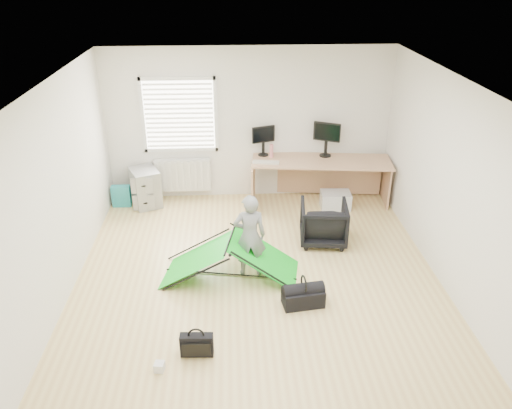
{
  "coord_description": "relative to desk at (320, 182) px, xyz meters",
  "views": [
    {
      "loc": [
        -0.33,
        -5.72,
        4.01
      ],
      "look_at": [
        0.0,
        0.4,
        0.95
      ],
      "focal_mm": 35.0,
      "sensor_mm": 36.0,
      "label": 1
    }
  ],
  "objects": [
    {
      "name": "office_chair",
      "position": [
        -0.17,
        -1.36,
        -0.08
      ],
      "size": [
        0.77,
        0.79,
        0.65
      ],
      "primitive_type": "imported",
      "rotation": [
        0.0,
        0.0,
        3.03
      ],
      "color": "black",
      "rests_on": "ground"
    },
    {
      "name": "person",
      "position": [
        -1.34,
        -2.18,
        0.2
      ],
      "size": [
        0.46,
        0.31,
        1.22
      ],
      "primitive_type": "imported",
      "rotation": [
        0.0,
        0.0,
        3.19
      ],
      "color": "slate",
      "rests_on": "ground"
    },
    {
      "name": "duffel_bag",
      "position": [
        -0.7,
        -2.92,
        -0.3
      ],
      "size": [
        0.55,
        0.34,
        0.23
      ],
      "primitive_type": "cube",
      "rotation": [
        0.0,
        0.0,
        0.14
      ],
      "color": "black",
      "rests_on": "ground"
    },
    {
      "name": "ground",
      "position": [
        -1.24,
        -2.32,
        -0.41
      ],
      "size": [
        5.5,
        5.5,
        0.0
      ],
      "primitive_type": "plane",
      "color": "#D9BA73",
      "rests_on": "ground"
    },
    {
      "name": "window",
      "position": [
        -2.44,
        0.39,
        1.14
      ],
      "size": [
        1.2,
        0.06,
        1.2
      ],
      "primitive_type": "cube",
      "color": "silver",
      "rests_on": "back_wall"
    },
    {
      "name": "monitor_left",
      "position": [
        -1.0,
        0.3,
        0.61
      ],
      "size": [
        0.42,
        0.22,
        0.4
      ],
      "primitive_type": "cube",
      "rotation": [
        0.0,
        0.0,
        0.33
      ],
      "color": "black",
      "rests_on": "desk"
    },
    {
      "name": "laptop_bag",
      "position": [
        -2.0,
        -3.75,
        -0.27
      ],
      "size": [
        0.37,
        0.13,
        0.28
      ],
      "primitive_type": "cube",
      "rotation": [
        0.0,
        0.0,
        -0.05
      ],
      "color": "black",
      "rests_on": "ground"
    },
    {
      "name": "tote_bag",
      "position": [
        -3.53,
        0.06,
        -0.22
      ],
      "size": [
        0.32,
        0.14,
        0.38
      ],
      "primitive_type": "cube",
      "rotation": [
        0.0,
        0.0,
        -0.01
      ],
      "color": "teal",
      "rests_on": "ground"
    },
    {
      "name": "thermos",
      "position": [
        -0.86,
        0.19,
        0.53
      ],
      "size": [
        0.08,
        0.08,
        0.24
      ],
      "primitive_type": "cylinder",
      "rotation": [
        0.0,
        0.0,
        0.32
      ],
      "color": "#D3767B",
      "rests_on": "desk"
    },
    {
      "name": "radiator",
      "position": [
        -2.44,
        0.35,
        0.04
      ],
      "size": [
        1.0,
        0.12,
        0.6
      ],
      "primitive_type": "cube",
      "color": "silver",
      "rests_on": "back_wall"
    },
    {
      "name": "storage_crate",
      "position": [
        0.25,
        -0.21,
        -0.27
      ],
      "size": [
        0.53,
        0.38,
        0.29
      ],
      "primitive_type": "cube",
      "rotation": [
        0.0,
        0.0,
        -0.03
      ],
      "color": "silver",
      "rests_on": "ground"
    },
    {
      "name": "monitor_right",
      "position": [
        0.1,
        0.2,
        0.64
      ],
      "size": [
        0.47,
        0.29,
        0.45
      ],
      "primitive_type": "cube",
      "rotation": [
        0.0,
        0.0,
        -0.43
      ],
      "color": "black",
      "rests_on": "desk"
    },
    {
      "name": "filing_cabinet",
      "position": [
        -3.1,
        0.1,
        -0.07
      ],
      "size": [
        0.63,
        0.7,
        0.67
      ],
      "primitive_type": "cube",
      "rotation": [
        0.0,
        0.0,
        0.41
      ],
      "color": "gray",
      "rests_on": "ground"
    },
    {
      "name": "kite",
      "position": [
        -1.62,
        -2.21,
        -0.12
      ],
      "size": [
        1.97,
        1.14,
        0.57
      ],
      "primitive_type": null,
      "rotation": [
        0.0,
        0.0,
        -0.18
      ],
      "color": "#12C120",
      "rests_on": "ground"
    },
    {
      "name": "white_box",
      "position": [
        -2.4,
        -3.97,
        -0.36
      ],
      "size": [
        0.12,
        0.12,
        0.1
      ],
      "primitive_type": "cube",
      "rotation": [
        0.0,
        0.0,
        -0.15
      ],
      "color": "silver",
      "rests_on": "ground"
    },
    {
      "name": "keyboard",
      "position": [
        -0.98,
        -0.07,
        0.42
      ],
      "size": [
        0.48,
        0.23,
        0.02
      ],
      "primitive_type": "cube",
      "rotation": [
        0.0,
        0.0,
        -0.16
      ],
      "color": "beige",
      "rests_on": "desk"
    },
    {
      "name": "back_wall",
      "position": [
        -1.24,
        0.43,
        0.94
      ],
      "size": [
        5.0,
        0.02,
        2.7
      ],
      "primitive_type": "cube",
      "color": "silver",
      "rests_on": "ground"
    },
    {
      "name": "desk",
      "position": [
        0.0,
        0.0,
        0.0
      ],
      "size": [
        2.48,
        1.03,
        0.82
      ],
      "primitive_type": "cube",
      "rotation": [
        0.0,
        0.0,
        -0.11
      ],
      "color": "tan",
      "rests_on": "ground"
    }
  ]
}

